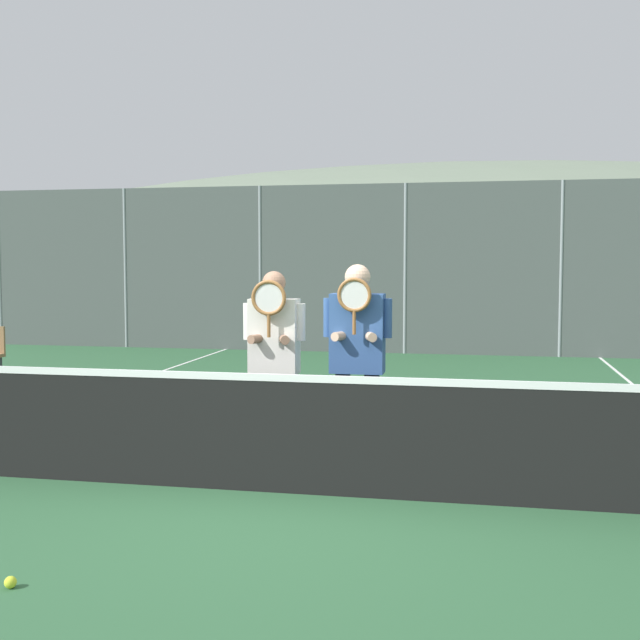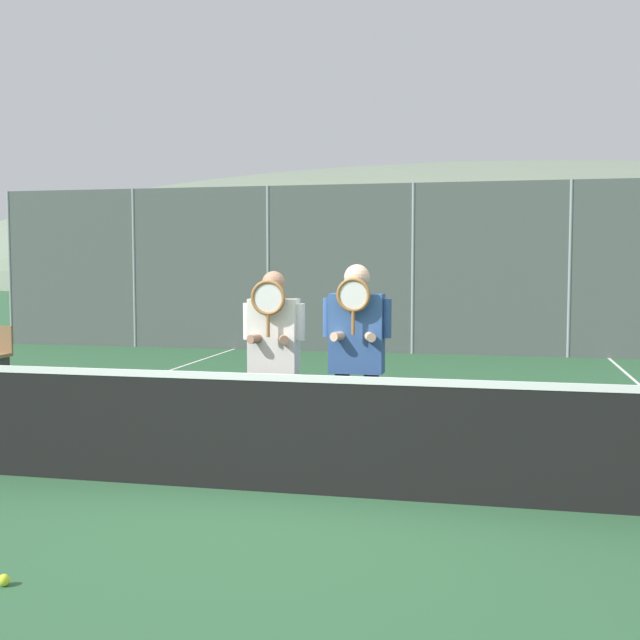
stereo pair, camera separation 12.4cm
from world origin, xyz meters
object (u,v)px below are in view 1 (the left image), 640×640
object	(u,v)px
player_center_left	(357,349)
car_left_of_center	(408,300)
tennis_ball_on_court	(10,582)
car_far_left	(187,301)
player_leftmost	(274,352)

from	to	relation	value
player_center_left	car_left_of_center	bearing A→B (deg)	93.01
car_left_of_center	tennis_ball_on_court	xyz separation A→B (m)	(-0.89, -14.44, -0.88)
player_center_left	car_left_of_center	distance (m)	11.62
player_center_left	tennis_ball_on_court	distance (m)	3.37
car_left_of_center	car_far_left	bearing A→B (deg)	178.92
car_left_of_center	tennis_ball_on_court	size ratio (longest dim) A/B	63.17
car_far_left	car_left_of_center	distance (m)	5.40
player_center_left	tennis_ball_on_court	world-z (taller)	player_center_left
player_center_left	tennis_ball_on_court	xyz separation A→B (m)	(-1.50, -2.84, -1.03)
player_center_left	car_far_left	size ratio (longest dim) A/B	0.37
player_leftmost	player_center_left	size ratio (longest dim) A/B	0.97
player_leftmost	player_center_left	xyz separation A→B (m)	(0.74, -0.01, 0.05)
player_center_left	car_left_of_center	size ratio (longest dim) A/B	0.42
player_leftmost	car_left_of_center	distance (m)	11.59
player_center_left	car_left_of_center	xyz separation A→B (m)	(-0.61, 11.60, -0.15)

